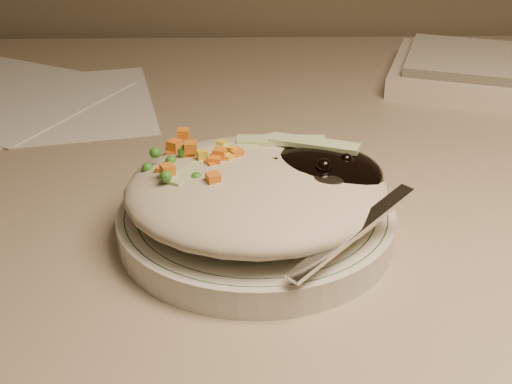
{
  "coord_description": "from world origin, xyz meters",
  "views": [
    {
      "loc": [
        -0.1,
        0.74,
        1.03
      ],
      "look_at": [
        -0.09,
        1.2,
        0.78
      ],
      "focal_mm": 50.0,
      "sensor_mm": 36.0,
      "label": 1
    }
  ],
  "objects": [
    {
      "name": "plate_rim",
      "position": [
        -0.09,
        1.2,
        0.76
      ],
      "size": [
        0.2,
        0.2,
        0.0
      ],
      "color": "#144723",
      "rests_on": "plate"
    },
    {
      "name": "meal",
      "position": [
        -0.09,
        1.2,
        0.78
      ],
      "size": [
        0.2,
        0.19,
        0.05
      ],
      "color": "beige",
      "rests_on": "plate"
    },
    {
      "name": "desk",
      "position": [
        0.0,
        1.38,
        0.54
      ],
      "size": [
        1.4,
        0.7,
        0.74
      ],
      "color": "gray",
      "rests_on": "ground"
    },
    {
      "name": "plate",
      "position": [
        -0.09,
        1.2,
        0.75
      ],
      "size": [
        0.21,
        0.21,
        0.02
      ],
      "primitive_type": "cylinder",
      "color": "silver",
      "rests_on": "desk"
    }
  ]
}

